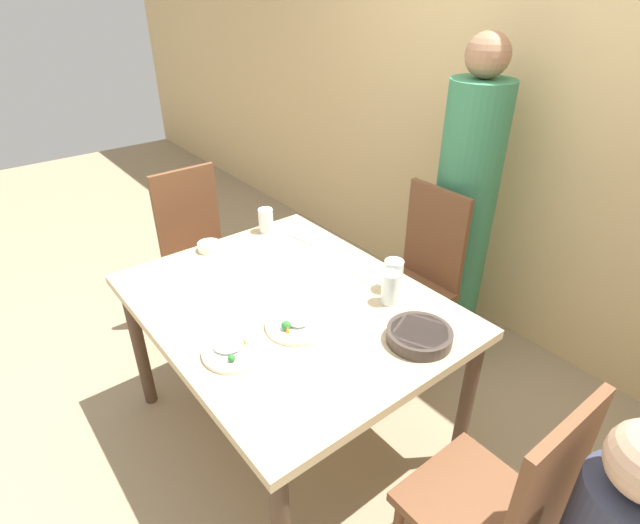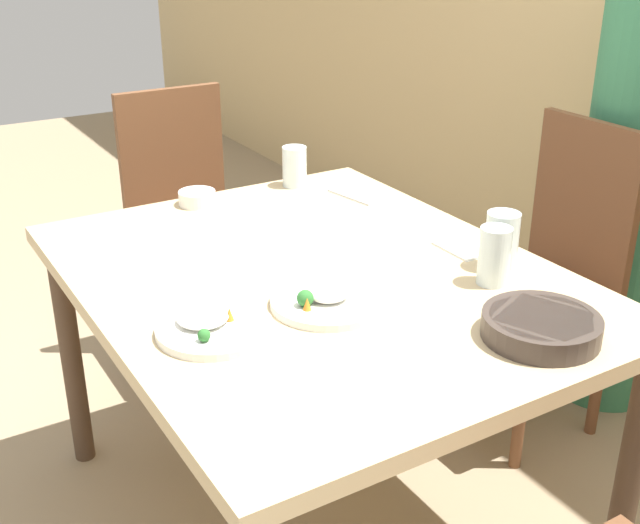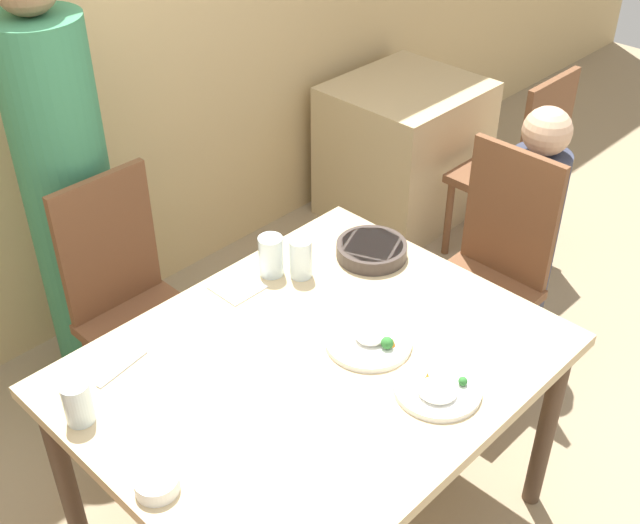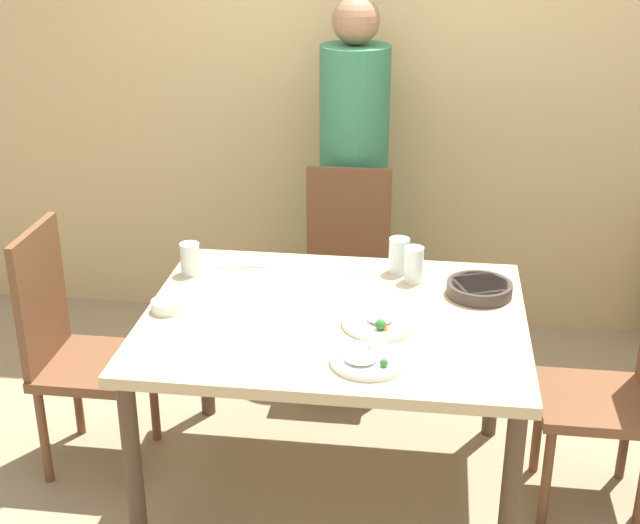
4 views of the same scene
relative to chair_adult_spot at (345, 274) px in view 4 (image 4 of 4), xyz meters
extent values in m
plane|color=#998466|center=(0.05, -0.87, -0.52)|extent=(10.00, 10.00, 0.00)
cube|color=tan|center=(0.05, 0.66, 0.83)|extent=(10.00, 0.06, 2.70)
cube|color=tan|center=(0.05, -0.87, 0.21)|extent=(1.33, 1.06, 0.04)
cylinder|color=#4C3828|center=(-0.56, -1.34, -0.16)|extent=(0.06, 0.06, 0.71)
cylinder|color=#4C3828|center=(0.66, -1.34, -0.16)|extent=(0.06, 0.06, 0.71)
cylinder|color=#4C3828|center=(-0.56, -0.41, -0.16)|extent=(0.06, 0.06, 0.71)
cylinder|color=#4C3828|center=(0.66, -0.41, -0.16)|extent=(0.06, 0.06, 0.71)
cube|color=brown|center=(0.00, -0.08, -0.09)|extent=(0.40, 0.40, 0.04)
cube|color=brown|center=(0.00, 0.11, 0.20)|extent=(0.38, 0.03, 0.53)
cylinder|color=brown|center=(-0.17, -0.24, -0.31)|extent=(0.04, 0.04, 0.41)
cylinder|color=brown|center=(0.17, -0.24, -0.31)|extent=(0.04, 0.04, 0.41)
cylinder|color=brown|center=(-0.17, 0.09, -0.31)|extent=(0.04, 0.04, 0.41)
cylinder|color=brown|center=(0.17, 0.09, -0.31)|extent=(0.04, 0.04, 0.41)
cube|color=brown|center=(0.99, -0.81, -0.09)|extent=(0.40, 0.40, 0.04)
cylinder|color=brown|center=(0.82, -0.65, -0.31)|extent=(0.04, 0.04, 0.41)
cylinder|color=brown|center=(0.82, -0.98, -0.31)|extent=(0.04, 0.04, 0.41)
cylinder|color=brown|center=(1.15, -0.65, -0.31)|extent=(0.04, 0.04, 0.41)
cube|color=brown|center=(-0.89, -0.80, -0.09)|extent=(0.40, 0.40, 0.04)
cube|color=brown|center=(-1.07, -0.80, 0.20)|extent=(0.03, 0.38, 0.53)
cylinder|color=brown|center=(-0.72, -0.96, -0.31)|extent=(0.04, 0.04, 0.41)
cylinder|color=brown|center=(-0.72, -0.63, -0.31)|extent=(0.04, 0.04, 0.41)
cylinder|color=brown|center=(-1.05, -0.96, -0.31)|extent=(0.04, 0.04, 0.41)
cylinder|color=brown|center=(-1.05, -0.63, -0.31)|extent=(0.04, 0.04, 0.41)
cylinder|color=#387F56|center=(0.00, 0.32, 0.22)|extent=(0.32, 0.32, 1.48)
sphere|color=#9E7051|center=(0.00, 0.32, 1.07)|extent=(0.21, 0.21, 0.21)
cylinder|color=#3D332D|center=(0.56, -0.65, 0.26)|extent=(0.24, 0.24, 0.05)
cylinder|color=#BC5123|center=(0.56, -0.65, 0.28)|extent=(0.21, 0.21, 0.01)
cylinder|color=white|center=(0.20, -1.20, 0.24)|extent=(0.24, 0.24, 0.02)
ellipsoid|color=white|center=(0.17, -1.22, 0.26)|extent=(0.11, 0.11, 0.02)
cone|color=orange|center=(0.20, -1.17, 0.27)|extent=(0.02, 0.02, 0.03)
sphere|color=#2D702D|center=(0.25, -1.25, 0.27)|extent=(0.03, 0.03, 0.03)
cylinder|color=white|center=(0.21, -0.94, 0.24)|extent=(0.26, 0.26, 0.02)
ellipsoid|color=white|center=(0.22, -0.94, 0.27)|extent=(0.09, 0.09, 0.03)
sphere|color=#2D702D|center=(0.22, -1.00, 0.27)|extent=(0.04, 0.04, 0.04)
cone|color=orange|center=(0.24, -1.01, 0.27)|extent=(0.02, 0.02, 0.03)
cylinder|color=white|center=(-0.54, -0.93, 0.26)|extent=(0.11, 0.11, 0.04)
cylinder|color=white|center=(-0.54, -0.93, 0.27)|extent=(0.10, 0.10, 0.01)
cylinder|color=silver|center=(0.25, -0.48, 0.30)|extent=(0.08, 0.08, 0.14)
cylinder|color=silver|center=(-0.54, -0.60, 0.30)|extent=(0.08, 0.08, 0.12)
cylinder|color=silver|center=(0.31, -0.56, 0.30)|extent=(0.07, 0.07, 0.14)
cube|color=white|center=(0.12, -0.46, 0.24)|extent=(0.14, 0.14, 0.01)
cube|color=silver|center=(-0.36, -0.51, 0.24)|extent=(0.18, 0.05, 0.01)
camera|label=1|loc=(1.46, -1.82, 1.40)|focal=28.00mm
camera|label=2|loc=(1.54, -1.77, 1.04)|focal=45.00mm
camera|label=3|loc=(-1.16, -2.08, 1.80)|focal=45.00mm
camera|label=4|loc=(0.37, -3.65, 1.63)|focal=50.00mm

